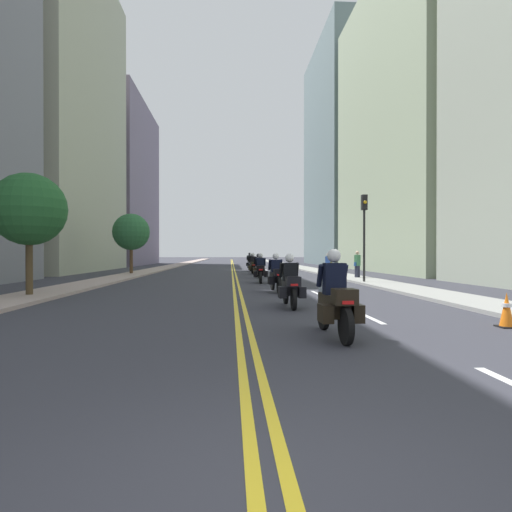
{
  "coord_description": "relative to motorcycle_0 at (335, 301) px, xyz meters",
  "views": [
    {
      "loc": [
        -0.28,
        -2.45,
        1.59
      ],
      "look_at": [
        1.04,
        19.43,
        1.46
      ],
      "focal_mm": 29.67,
      "sensor_mm": 36.0,
      "label": 1
    }
  ],
  "objects": [
    {
      "name": "sidewalk_left",
      "position": [
        -9.06,
        42.61,
        -0.62
      ],
      "size": [
        2.11,
        144.0,
        0.12
      ],
      "primitive_type": "cube",
      "color": "#A9948C",
      "rests_on": "ground"
    },
    {
      "name": "building_left_1",
      "position": [
        -17.85,
        31.05,
        13.37
      ],
      "size": [
        8.46,
        18.63,
        28.12
      ],
      "color": "#A7AA92",
      "rests_on": "ground"
    },
    {
      "name": "sidewalk_right",
      "position": [
        5.68,
        42.61,
        -0.62
      ],
      "size": [
        2.11,
        144.0,
        0.12
      ],
      "primitive_type": "cube",
      "color": "gray",
      "rests_on": "ground"
    },
    {
      "name": "centreline_yellow_inner",
      "position": [
        -1.81,
        42.61,
        -0.68
      ],
      "size": [
        0.12,
        132.0,
        0.01
      ],
      "primitive_type": "cube",
      "color": "yellow",
      "rests_on": "ground"
    },
    {
      "name": "building_right_1",
      "position": [
        14.93,
        28.74,
        12.29
      ],
      "size": [
        9.39,
        21.67,
        25.96
      ],
      "color": "#9AA988",
      "rests_on": "ground"
    },
    {
      "name": "traffic_light_near",
      "position": [
        5.03,
        13.91,
        2.54
      ],
      "size": [
        0.28,
        0.38,
        4.66
      ],
      "color": "black",
      "rests_on": "ground"
    },
    {
      "name": "motorcycle_4",
      "position": [
        -0.14,
        19.73,
        -0.04
      ],
      "size": [
        0.77,
        2.15,
        1.59
      ],
      "rotation": [
        0.0,
        0.0,
        0.02
      ],
      "color": "black",
      "rests_on": "ground"
    },
    {
      "name": "traffic_cone_0",
      "position": [
        3.96,
        0.89,
        -0.31
      ],
      "size": [
        0.36,
        0.36,
        0.75
      ],
      "color": "black",
      "rests_on": "ground"
    },
    {
      "name": "motorcycle_7",
      "position": [
        -0.04,
        34.44,
        0.0
      ],
      "size": [
        0.78,
        2.22,
        1.68
      ],
      "rotation": [
        0.0,
        0.0,
        0.06
      ],
      "color": "black",
      "rests_on": "ground"
    },
    {
      "name": "pedestrian_1",
      "position": [
        5.83,
        17.73,
        0.21
      ],
      "size": [
        0.47,
        0.43,
        1.73
      ],
      "rotation": [
        0.0,
        0.0,
        3.82
      ],
      "color": "#222534",
      "rests_on": "ground"
    },
    {
      "name": "street_tree_0",
      "position": [
        -9.36,
        24.15,
        2.5
      ],
      "size": [
        2.72,
        2.72,
        4.56
      ],
      "color": "#503822",
      "rests_on": "ground"
    },
    {
      "name": "motorcycle_6",
      "position": [
        -0.13,
        29.35,
        -0.04
      ],
      "size": [
        0.78,
        2.19,
        1.61
      ],
      "rotation": [
        0.0,
        0.0,
        0.06
      ],
      "color": "black",
      "rests_on": "ground"
    },
    {
      "name": "motorcycle_2",
      "position": [
        -0.09,
        9.46,
        -0.02
      ],
      "size": [
        0.78,
        2.29,
        1.6
      ],
      "rotation": [
        0.0,
        0.0,
        0.06
      ],
      "color": "black",
      "rests_on": "ground"
    },
    {
      "name": "ground_plane",
      "position": [
        -1.69,
        42.61,
        -0.68
      ],
      "size": [
        264.0,
        264.0,
        0.0
      ],
      "primitive_type": "plane",
      "color": "#32333B"
    },
    {
      "name": "building_left_2",
      "position": [
        -18.53,
        52.09,
        10.47
      ],
      "size": [
        9.82,
        20.21,
        22.31
      ],
      "color": "slate",
      "rests_on": "ground"
    },
    {
      "name": "motorcycle_5",
      "position": [
        -0.24,
        24.46,
        -0.03
      ],
      "size": [
        0.76,
        2.24,
        1.64
      ],
      "rotation": [
        0.0,
        0.0,
        0.01
      ],
      "color": "black",
      "rests_on": "ground"
    },
    {
      "name": "building_right_2",
      "position": [
        13.37,
        51.64,
        14.94
      ],
      "size": [
        6.28,
        20.65,
        31.25
      ],
      "color": "slate",
      "rests_on": "ground"
    },
    {
      "name": "lane_dashes_white",
      "position": [
        1.47,
        23.61,
        -0.68
      ],
      "size": [
        0.14,
        56.4,
        0.01
      ],
      "color": "silver",
      "rests_on": "ground"
    },
    {
      "name": "centreline_yellow_outer",
      "position": [
        -1.57,
        42.61,
        -0.68
      ],
      "size": [
        0.12,
        132.0,
        0.01
      ],
      "primitive_type": "cube",
      "color": "yellow",
      "rests_on": "ground"
    },
    {
      "name": "motorcycle_3",
      "position": [
        -0.35,
        14.96,
        -0.03
      ],
      "size": [
        0.78,
        2.21,
        1.62
      ],
      "rotation": [
        0.0,
        0.0,
        -0.05
      ],
      "color": "black",
      "rests_on": "ground"
    },
    {
      "name": "motorcycle_0",
      "position": [
        0.0,
        0.0,
        0.0
      ],
      "size": [
        0.78,
        2.19,
        1.68
      ],
      "rotation": [
        0.0,
        0.0,
        0.04
      ],
      "color": "black",
      "rests_on": "ground"
    },
    {
      "name": "street_tree_1",
      "position": [
        -9.18,
        7.76,
        2.47
      ],
      "size": [
        2.59,
        2.59,
        4.47
      ],
      "color": "#483822",
      "rests_on": "ground"
    },
    {
      "name": "motorcycle_1",
      "position": [
        -0.22,
        4.49,
        -0.03
      ],
      "size": [
        0.77,
        2.15,
        1.58
      ],
      "rotation": [
        0.0,
        0.0,
        0.01
      ],
      "color": "black",
      "rests_on": "ground"
    },
    {
      "name": "pedestrian_0",
      "position": [
        5.16,
        22.64,
        0.14
      ],
      "size": [
        0.47,
        0.43,
        1.61
      ],
      "rotation": [
        0.0,
        0.0,
        5.6
      ],
      "color": "#222E33",
      "rests_on": "ground"
    }
  ]
}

